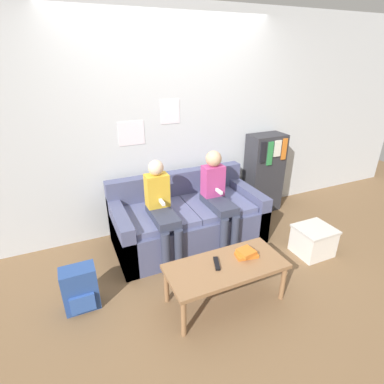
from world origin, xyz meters
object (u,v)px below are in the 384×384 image
Objects in this scene: couch at (187,220)px; bookshelf at (264,173)px; tv_remote at (217,263)px; coffee_table at (226,269)px; storage_box at (313,241)px; person_left at (162,208)px; person_right at (218,195)px; backpack at (80,289)px.

bookshelf reaches higher than couch.
coffee_table is at bearing -6.94° from tv_remote.
coffee_table is at bearing -170.08° from storage_box.
storage_box is (1.56, -0.63, -0.44)m from person_left.
person_right reaches higher than coffee_table.
person_left is at bearing 24.39° from backpack.
bookshelf reaches higher than coffee_table.
backpack is (-2.59, -0.93, -0.35)m from bookshelf.
couch is 1.56× the size of bookshelf.
person_right reaches higher than person_left.
storage_box is at bearing -21.93° from person_left.
person_left is (-0.37, -0.20, 0.33)m from couch.
couch is 1.63× the size of coffee_table.
bookshelf is at bearing 62.58° from tv_remote.
bookshelf is (1.02, 0.51, -0.07)m from person_right.
bookshelf reaches higher than person_left.
person_right is 2.65× the size of backpack.
coffee_table is at bearing -20.04° from backpack.
person_left reaches higher than coffee_table.
tv_remote reaches higher than storage_box.
tv_remote is (-0.16, -1.01, 0.13)m from couch.
person_left is 1.76m from bookshelf.
tv_remote and backpack have the same top height.
coffee_table is 2.53× the size of backpack.
person_right is at bearing 0.47° from person_left.
tv_remote is at bearing -74.92° from person_left.
person_right is 1.68m from backpack.
person_right is (0.29, -0.19, 0.35)m from couch.
backpack is at bearing -154.61° from couch.
person_left is at bearing 158.07° from storage_box.
person_left reaches higher than tv_remote.
coffee_table is (-0.08, -1.05, 0.07)m from couch.
person_left reaches higher than couch.
person_right reaches higher than couch.
couch is at bearing 27.76° from person_left.
backpack is (-1.20, 0.44, -0.15)m from coffee_table.
bookshelf is (1.46, 1.33, 0.15)m from tv_remote.
bookshelf is at bearing 44.54° from coffee_table.
person_left is 0.67m from person_right.
person_right reaches higher than storage_box.
couch is at bearing -166.17° from bookshelf.
tv_remote is (-0.07, 0.04, 0.06)m from coffee_table.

